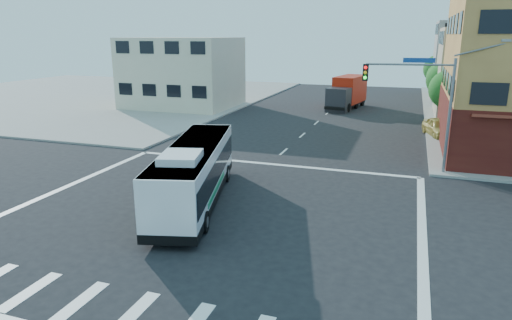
% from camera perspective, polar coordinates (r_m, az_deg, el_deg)
% --- Properties ---
extents(ground, '(120.00, 120.00, 0.00)m').
position_cam_1_polar(ground, '(21.91, -5.71, -6.96)').
color(ground, black).
rests_on(ground, ground).
extents(sidewalk_nw, '(50.00, 50.00, 0.15)m').
position_cam_1_polar(sidewalk_nw, '(69.38, -20.43, 7.63)').
color(sidewalk_nw, gray).
rests_on(sidewalk_nw, ground).
extents(building_east_near, '(12.06, 10.06, 9.00)m').
position_cam_1_polar(building_east_near, '(53.17, 28.30, 9.50)').
color(building_east_near, tan).
rests_on(building_east_near, ground).
extents(building_east_far, '(12.06, 10.06, 10.00)m').
position_cam_1_polar(building_east_far, '(66.98, 26.54, 11.00)').
color(building_east_far, '#979692').
rests_on(building_east_far, ground).
extents(building_west, '(12.06, 10.06, 8.00)m').
position_cam_1_polar(building_west, '(54.87, -9.19, 10.71)').
color(building_west, beige).
rests_on(building_west, ground).
extents(signal_mast_ne, '(7.91, 1.13, 8.07)m').
position_cam_1_polar(signal_mast_ne, '(29.20, 19.93, 7.95)').
color(signal_mast_ne, slate).
rests_on(signal_mast_ne, ground).
extents(street_tree_a, '(3.60, 3.60, 5.53)m').
position_cam_1_polar(street_tree_a, '(46.67, 23.09, 8.39)').
color(street_tree_a, '#382814').
rests_on(street_tree_a, ground).
extents(street_tree_b, '(3.80, 3.80, 5.79)m').
position_cam_1_polar(street_tree_b, '(54.60, 22.59, 9.46)').
color(street_tree_b, '#382814').
rests_on(street_tree_b, ground).
extents(street_tree_c, '(3.40, 3.40, 5.29)m').
position_cam_1_polar(street_tree_c, '(62.59, 22.17, 9.85)').
color(street_tree_c, '#382814').
rests_on(street_tree_c, ground).
extents(street_tree_d, '(4.00, 4.00, 6.03)m').
position_cam_1_polar(street_tree_d, '(70.53, 21.90, 10.72)').
color(street_tree_d, '#382814').
rests_on(street_tree_d, ground).
extents(transit_bus, '(5.18, 11.46, 3.32)m').
position_cam_1_polar(transit_bus, '(23.13, -7.70, -1.53)').
color(transit_bus, black).
rests_on(transit_bus, ground).
extents(box_truck, '(3.75, 8.42, 3.66)m').
position_cam_1_polar(box_truck, '(54.36, 11.31, 8.21)').
color(box_truck, '#26262B').
rests_on(box_truck, ground).
extents(parked_car, '(3.01, 4.85, 1.54)m').
position_cam_1_polar(parked_car, '(41.43, 21.93, 3.80)').
color(parked_car, gold).
rests_on(parked_car, ground).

